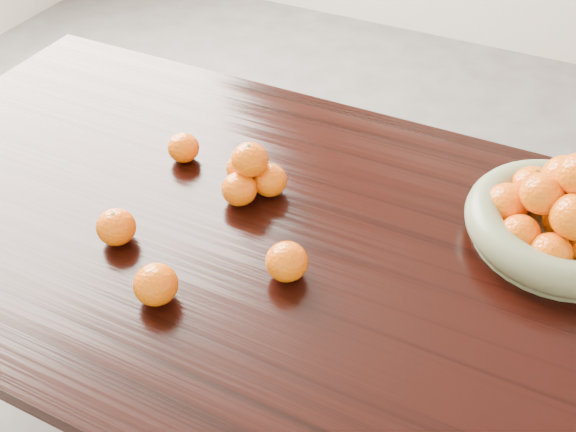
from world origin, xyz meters
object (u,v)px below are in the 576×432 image
at_px(fruit_bowl, 563,219).
at_px(loose_orange_0, 116,227).
at_px(dining_table, 302,275).
at_px(orange_pyramid, 251,174).

xyz_separation_m(fruit_bowl, loose_orange_0, (-0.76, -0.37, -0.02)).
relative_size(dining_table, fruit_bowl, 5.53).
bearing_deg(loose_orange_0, dining_table, 24.26).
height_order(fruit_bowl, loose_orange_0, fruit_bowl).
bearing_deg(orange_pyramid, fruit_bowl, 12.22).
bearing_deg(loose_orange_0, fruit_bowl, 25.96).
relative_size(dining_table, loose_orange_0, 26.41).
bearing_deg(fruit_bowl, orange_pyramid, -167.78).
height_order(dining_table, fruit_bowl, fruit_bowl).
xyz_separation_m(orange_pyramid, loose_orange_0, (-0.16, -0.24, -0.01)).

